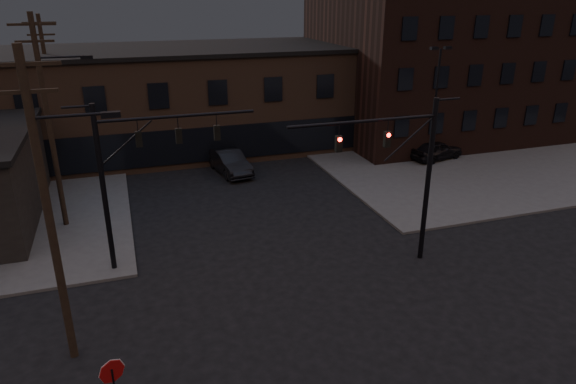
{
  "coord_description": "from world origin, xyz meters",
  "views": [
    {
      "loc": [
        -6.93,
        -14.93,
        12.35
      ],
      "look_at": [
        0.25,
        6.61,
        3.5
      ],
      "focal_mm": 32.0,
      "sensor_mm": 36.0,
      "label": 1
    }
  ],
  "objects_px": {
    "parked_car_lot_a": "(437,150)",
    "parked_car_lot_b": "(389,130)",
    "traffic_signal_near": "(408,166)",
    "traffic_signal_far": "(131,168)",
    "stop_sign": "(113,379)",
    "car_crossing": "(230,162)"
  },
  "relations": [
    {
      "from": "traffic_signal_far",
      "to": "car_crossing",
      "type": "bearing_deg",
      "value": 60.07
    },
    {
      "from": "traffic_signal_near",
      "to": "traffic_signal_far",
      "type": "relative_size",
      "value": 1.0
    },
    {
      "from": "traffic_signal_near",
      "to": "parked_car_lot_b",
      "type": "distance_m",
      "value": 23.22
    },
    {
      "from": "traffic_signal_far",
      "to": "parked_car_lot_b",
      "type": "height_order",
      "value": "traffic_signal_far"
    },
    {
      "from": "traffic_signal_far",
      "to": "parked_car_lot_b",
      "type": "xyz_separation_m",
      "value": [
        22.57,
        16.79,
        -4.21
      ]
    },
    {
      "from": "traffic_signal_near",
      "to": "stop_sign",
      "type": "xyz_separation_m",
      "value": [
        -13.36,
        -6.49,
        -3.09
      ]
    },
    {
      "from": "traffic_signal_far",
      "to": "stop_sign",
      "type": "height_order",
      "value": "traffic_signal_far"
    },
    {
      "from": "stop_sign",
      "to": "parked_car_lot_a",
      "type": "height_order",
      "value": "stop_sign"
    },
    {
      "from": "car_crossing",
      "to": "traffic_signal_near",
      "type": "bearing_deg",
      "value": -81.03
    },
    {
      "from": "parked_car_lot_b",
      "to": "car_crossing",
      "type": "bearing_deg",
      "value": 125.12
    },
    {
      "from": "traffic_signal_far",
      "to": "parked_car_lot_a",
      "type": "relative_size",
      "value": 1.82
    },
    {
      "from": "parked_car_lot_b",
      "to": "parked_car_lot_a",
      "type": "bearing_deg",
      "value": -158.25
    },
    {
      "from": "traffic_signal_near",
      "to": "parked_car_lot_b",
      "type": "bearing_deg",
      "value": 62.65
    },
    {
      "from": "traffic_signal_far",
      "to": "stop_sign",
      "type": "xyz_separation_m",
      "value": [
        -1.28,
        -9.99,
        -3.17
      ]
    },
    {
      "from": "traffic_signal_near",
      "to": "parked_car_lot_b",
      "type": "height_order",
      "value": "traffic_signal_near"
    },
    {
      "from": "parked_car_lot_a",
      "to": "parked_car_lot_b",
      "type": "height_order",
      "value": "parked_car_lot_a"
    },
    {
      "from": "car_crossing",
      "to": "parked_car_lot_b",
      "type": "bearing_deg",
      "value": 7.59
    },
    {
      "from": "traffic_signal_near",
      "to": "stop_sign",
      "type": "relative_size",
      "value": 3.23
    },
    {
      "from": "traffic_signal_near",
      "to": "parked_car_lot_a",
      "type": "bearing_deg",
      "value": 50.8
    },
    {
      "from": "traffic_signal_far",
      "to": "stop_sign",
      "type": "distance_m",
      "value": 10.55
    },
    {
      "from": "parked_car_lot_a",
      "to": "parked_car_lot_b",
      "type": "distance_m",
      "value": 6.95
    },
    {
      "from": "stop_sign",
      "to": "parked_car_lot_a",
      "type": "relative_size",
      "value": 0.56
    }
  ]
}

